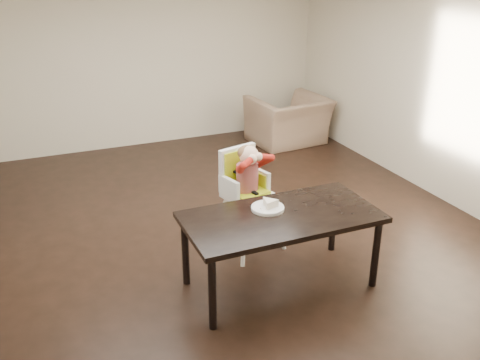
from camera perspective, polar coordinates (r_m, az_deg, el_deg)
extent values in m
plane|color=black|center=(6.10, -1.91, -5.99)|extent=(7.00, 7.00, 0.00)
cube|color=beige|center=(8.84, -10.47, 12.19)|extent=(6.00, 0.02, 2.70)
cube|color=beige|center=(7.17, 21.17, 8.54)|extent=(0.02, 7.00, 2.70)
cube|color=black|center=(4.93, 4.43, -3.97)|extent=(1.80, 0.90, 0.05)
cylinder|color=black|center=(4.54, -2.97, -12.01)|extent=(0.07, 0.07, 0.70)
cylinder|color=black|center=(5.24, 14.27, -7.62)|extent=(0.07, 0.07, 0.70)
cylinder|color=black|center=(5.14, -5.86, -7.59)|extent=(0.07, 0.07, 0.70)
cylinder|color=black|center=(5.76, 9.93, -4.26)|extent=(0.07, 0.07, 0.70)
cylinder|color=white|center=(5.47, 0.40, -5.90)|extent=(0.05, 0.05, 0.62)
cylinder|color=white|center=(5.72, 3.89, -4.56)|extent=(0.05, 0.05, 0.62)
cylinder|color=white|center=(5.78, -2.33, -4.22)|extent=(0.05, 0.05, 0.62)
cylinder|color=white|center=(6.02, 1.09, -3.04)|extent=(0.05, 0.05, 0.62)
cube|color=white|center=(5.61, 0.78, -1.59)|extent=(0.53, 0.50, 0.06)
cube|color=#BDD21A|center=(5.59, 0.78, -1.22)|extent=(0.43, 0.41, 0.03)
cube|color=white|center=(5.63, -0.30, 1.35)|extent=(0.44, 0.17, 0.47)
cube|color=#BDD21A|center=(5.61, -0.09, 1.14)|extent=(0.37, 0.12, 0.42)
cube|color=black|center=(5.51, -0.15, 0.72)|extent=(0.08, 0.20, 0.02)
cube|color=black|center=(5.59, 1.01, 1.06)|extent=(0.08, 0.20, 0.02)
cylinder|color=red|center=(5.53, 0.79, 0.35)|extent=(0.31, 0.31, 0.30)
sphere|color=beige|center=(5.42, 0.95, 2.65)|extent=(0.24, 0.24, 0.20)
ellipsoid|color=brown|center=(5.43, 0.77, 2.95)|extent=(0.25, 0.24, 0.15)
sphere|color=beige|center=(5.32, 1.34, 2.31)|extent=(0.11, 0.11, 0.09)
sphere|color=beige|center=(5.37, 1.98, 2.49)|extent=(0.11, 0.11, 0.09)
cylinder|color=white|center=(5.00, 2.96, -3.03)|extent=(0.36, 0.36, 0.02)
torus|color=white|center=(5.00, 2.96, -2.89)|extent=(0.36, 0.36, 0.02)
imported|color=#9A7C62|center=(8.96, 5.21, 7.14)|extent=(1.25, 0.88, 1.04)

